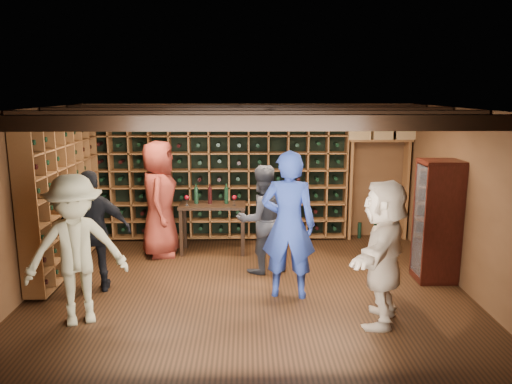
{
  "coord_description": "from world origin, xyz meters",
  "views": [
    {
      "loc": [
        -0.03,
        -6.7,
        2.75
      ],
      "look_at": [
        0.1,
        0.2,
        1.33
      ],
      "focal_mm": 35.0,
      "sensor_mm": 36.0,
      "label": 1
    }
  ],
  "objects_px": {
    "man_blue_shirt": "(288,225)",
    "man_grey_suit": "(262,219)",
    "tasting_table": "(212,210)",
    "guest_khaki": "(76,250)",
    "display_cabinet": "(437,224)",
    "guest_beige": "(383,252)",
    "guest_red_floral": "(159,199)",
    "guest_woman_black": "(93,232)"
  },
  "relations": [
    {
      "from": "guest_woman_black",
      "to": "guest_beige",
      "type": "distance_m",
      "value": 3.84
    },
    {
      "from": "display_cabinet",
      "to": "guest_red_floral",
      "type": "height_order",
      "value": "guest_red_floral"
    },
    {
      "from": "guest_red_floral",
      "to": "tasting_table",
      "type": "bearing_deg",
      "value": -84.14
    },
    {
      "from": "guest_khaki",
      "to": "guest_woman_black",
      "type": "bearing_deg",
      "value": 73.29
    },
    {
      "from": "guest_beige",
      "to": "guest_red_floral",
      "type": "bearing_deg",
      "value": -106.91
    },
    {
      "from": "display_cabinet",
      "to": "guest_red_floral",
      "type": "relative_size",
      "value": 0.9
    },
    {
      "from": "man_blue_shirt",
      "to": "guest_beige",
      "type": "xyz_separation_m",
      "value": [
        1.05,
        -0.8,
        -0.12
      ]
    },
    {
      "from": "guest_red_floral",
      "to": "guest_woman_black",
      "type": "height_order",
      "value": "guest_red_floral"
    },
    {
      "from": "tasting_table",
      "to": "guest_khaki",
      "type": "bearing_deg",
      "value": -117.7
    },
    {
      "from": "man_blue_shirt",
      "to": "guest_woman_black",
      "type": "bearing_deg",
      "value": 4.16
    },
    {
      "from": "display_cabinet",
      "to": "guest_khaki",
      "type": "height_order",
      "value": "guest_khaki"
    },
    {
      "from": "man_grey_suit",
      "to": "guest_red_floral",
      "type": "distance_m",
      "value": 1.87
    },
    {
      "from": "guest_woman_black",
      "to": "tasting_table",
      "type": "height_order",
      "value": "guest_woman_black"
    },
    {
      "from": "man_blue_shirt",
      "to": "man_grey_suit",
      "type": "distance_m",
      "value": 1.01
    },
    {
      "from": "display_cabinet",
      "to": "guest_beige",
      "type": "distance_m",
      "value": 1.75
    },
    {
      "from": "guest_woman_black",
      "to": "man_grey_suit",
      "type": "bearing_deg",
      "value": -173.97
    },
    {
      "from": "man_grey_suit",
      "to": "guest_woman_black",
      "type": "relative_size",
      "value": 0.98
    },
    {
      "from": "guest_beige",
      "to": "guest_khaki",
      "type": "bearing_deg",
      "value": -68.04
    },
    {
      "from": "guest_khaki",
      "to": "guest_red_floral",
      "type": "bearing_deg",
      "value": 55.61
    },
    {
      "from": "man_grey_suit",
      "to": "guest_khaki",
      "type": "xyz_separation_m",
      "value": [
        -2.24,
        -1.67,
        0.07
      ]
    },
    {
      "from": "guest_red_floral",
      "to": "guest_khaki",
      "type": "relative_size",
      "value": 1.08
    },
    {
      "from": "man_grey_suit",
      "to": "man_blue_shirt",
      "type": "bearing_deg",
      "value": 85.61
    },
    {
      "from": "man_grey_suit",
      "to": "guest_khaki",
      "type": "distance_m",
      "value": 2.79
    },
    {
      "from": "guest_red_floral",
      "to": "guest_woman_black",
      "type": "relative_size",
      "value": 1.14
    },
    {
      "from": "man_blue_shirt",
      "to": "guest_woman_black",
      "type": "distance_m",
      "value": 2.66
    },
    {
      "from": "guest_red_floral",
      "to": "guest_beige",
      "type": "bearing_deg",
      "value": -132.79
    },
    {
      "from": "tasting_table",
      "to": "guest_red_floral",
      "type": "bearing_deg",
      "value": -170.43
    },
    {
      "from": "display_cabinet",
      "to": "man_grey_suit",
      "type": "height_order",
      "value": "display_cabinet"
    },
    {
      "from": "man_blue_shirt",
      "to": "guest_red_floral",
      "type": "bearing_deg",
      "value": -32.24
    },
    {
      "from": "man_blue_shirt",
      "to": "man_grey_suit",
      "type": "height_order",
      "value": "man_blue_shirt"
    },
    {
      "from": "guest_woman_black",
      "to": "tasting_table",
      "type": "relative_size",
      "value": 1.51
    },
    {
      "from": "guest_beige",
      "to": "guest_woman_black",
      "type": "bearing_deg",
      "value": -82.48
    },
    {
      "from": "display_cabinet",
      "to": "tasting_table",
      "type": "bearing_deg",
      "value": 157.77
    },
    {
      "from": "guest_red_floral",
      "to": "guest_khaki",
      "type": "xyz_separation_m",
      "value": [
        -0.56,
        -2.49,
        -0.07
      ]
    },
    {
      "from": "man_grey_suit",
      "to": "guest_beige",
      "type": "xyz_separation_m",
      "value": [
        1.38,
        -1.73,
        0.04
      ]
    },
    {
      "from": "display_cabinet",
      "to": "guest_khaki",
      "type": "distance_m",
      "value": 4.92
    },
    {
      "from": "man_blue_shirt",
      "to": "guest_beige",
      "type": "height_order",
      "value": "man_blue_shirt"
    },
    {
      "from": "man_blue_shirt",
      "to": "guest_woman_black",
      "type": "height_order",
      "value": "man_blue_shirt"
    },
    {
      "from": "guest_khaki",
      "to": "guest_beige",
      "type": "distance_m",
      "value": 3.61
    },
    {
      "from": "man_blue_shirt",
      "to": "man_grey_suit",
      "type": "relative_size",
      "value": 1.2
    },
    {
      "from": "man_grey_suit",
      "to": "guest_beige",
      "type": "height_order",
      "value": "guest_beige"
    },
    {
      "from": "guest_woman_black",
      "to": "guest_khaki",
      "type": "distance_m",
      "value": 0.96
    }
  ]
}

